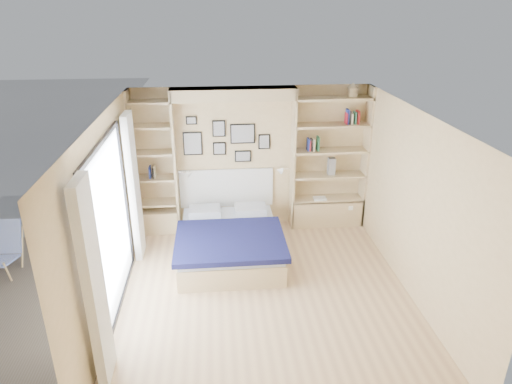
{
  "coord_description": "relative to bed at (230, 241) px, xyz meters",
  "views": [
    {
      "loc": [
        -0.62,
        -5.27,
        3.79
      ],
      "look_at": [
        -0.05,
        0.9,
        1.18
      ],
      "focal_mm": 32.0,
      "sensor_mm": 36.0,
      "label": 1
    }
  ],
  "objects": [
    {
      "name": "shelf_decor",
      "position": [
        1.54,
        0.96,
        1.42
      ],
      "size": [
        3.54,
        0.23,
        2.03
      ],
      "color": "#A51E1E",
      "rests_on": "ground"
    },
    {
      "name": "photo_gallery",
      "position": [
        -0.0,
        1.11,
        1.34
      ],
      "size": [
        1.48,
        0.02,
        0.82
      ],
      "color": "black",
      "rests_on": "ground"
    },
    {
      "name": "ground",
      "position": [
        0.45,
        -1.11,
        -0.27
      ],
      "size": [
        4.5,
        4.5,
        0.0
      ],
      "primitive_type": "plane",
      "color": "tan",
      "rests_on": "ground"
    },
    {
      "name": "room_shell",
      "position": [
        0.06,
        0.41,
        0.81
      ],
      "size": [
        4.5,
        4.5,
        4.5
      ],
      "color": "#D8B984",
      "rests_on": "ground"
    },
    {
      "name": "bed",
      "position": [
        0.0,
        0.0,
        0.0
      ],
      "size": [
        1.64,
        2.15,
        1.07
      ],
      "color": "tan",
      "rests_on": "ground"
    },
    {
      "name": "deck_chair",
      "position": [
        -3.39,
        -0.13,
        0.09
      ],
      "size": [
        0.49,
        0.78,
        0.76
      ],
      "rotation": [
        0.0,
        0.0,
        -0.04
      ],
      "color": "tan",
      "rests_on": "ground"
    },
    {
      "name": "reading_lamps",
      "position": [
        0.15,
        0.89,
        0.83
      ],
      "size": [
        1.92,
        0.12,
        0.15
      ],
      "color": "silver",
      "rests_on": "ground"
    }
  ]
}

